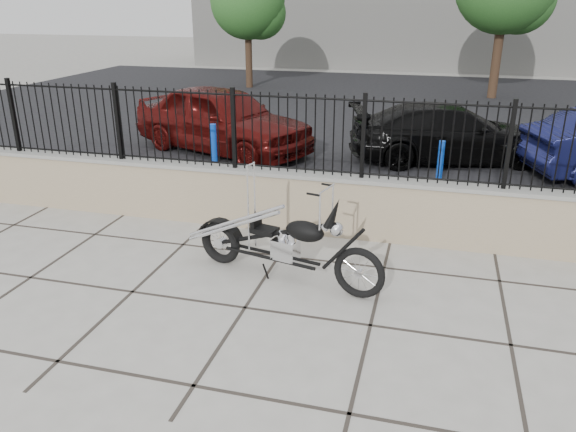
# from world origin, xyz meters

# --- Properties ---
(ground_plane) EXTENTS (90.00, 90.00, 0.00)m
(ground_plane) POSITION_xyz_m (0.00, 0.00, 0.00)
(ground_plane) COLOR #99968E
(ground_plane) RESTS_ON ground
(parking_lot) EXTENTS (30.00, 30.00, 0.00)m
(parking_lot) POSITION_xyz_m (0.00, 12.50, 0.00)
(parking_lot) COLOR black
(parking_lot) RESTS_ON ground
(retaining_wall) EXTENTS (14.00, 0.36, 0.96)m
(retaining_wall) POSITION_xyz_m (0.00, 2.50, 0.48)
(retaining_wall) COLOR gray
(retaining_wall) RESTS_ON ground_plane
(iron_fence) EXTENTS (14.00, 0.08, 1.20)m
(iron_fence) POSITION_xyz_m (0.00, 2.50, 1.56)
(iron_fence) COLOR black
(iron_fence) RESTS_ON retaining_wall
(chopper_motorcycle) EXTENTS (2.59, 1.04, 1.54)m
(chopper_motorcycle) POSITION_xyz_m (0.23, 0.85, 0.77)
(chopper_motorcycle) COLOR black
(chopper_motorcycle) RESTS_ON ground_plane
(car_red) EXTENTS (4.96, 3.46, 1.57)m
(car_red) POSITION_xyz_m (-2.90, 6.79, 0.78)
(car_red) COLOR #4D0C0B
(car_red) RESTS_ON parking_lot
(car_black) EXTENTS (4.73, 2.92, 1.28)m
(car_black) POSITION_xyz_m (2.30, 7.32, 0.64)
(car_black) COLOR black
(car_black) RESTS_ON parking_lot
(bollard_a) EXTENTS (0.16, 0.16, 1.11)m
(bollard_a) POSITION_xyz_m (-2.29, 4.76, 0.56)
(bollard_a) COLOR #0D36D1
(bollard_a) RESTS_ON ground_plane
(bollard_b) EXTENTS (0.14, 0.14, 0.97)m
(bollard_b) POSITION_xyz_m (2.15, 5.12, 0.48)
(bollard_b) COLOR #0D26C4
(bollard_b) RESTS_ON ground_plane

